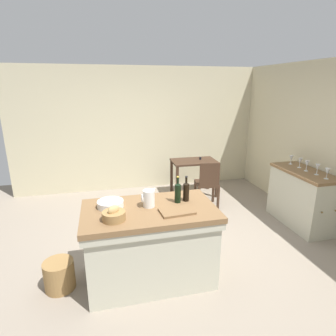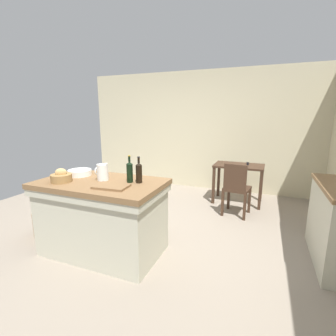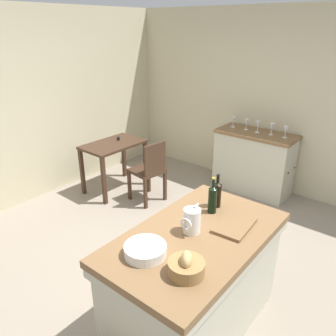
{
  "view_description": "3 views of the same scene",
  "coord_description": "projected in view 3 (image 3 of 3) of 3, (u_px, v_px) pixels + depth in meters",
  "views": [
    {
      "loc": [
        -0.82,
        -3.34,
        2.2
      ],
      "look_at": [
        0.09,
        0.44,
        1.05
      ],
      "focal_mm": 29.69,
      "sensor_mm": 36.0,
      "label": 1
    },
    {
      "loc": [
        1.39,
        -2.83,
        1.66
      ],
      "look_at": [
        0.17,
        0.26,
        0.93
      ],
      "focal_mm": 26.09,
      "sensor_mm": 36.0,
      "label": 2
    },
    {
      "loc": [
        -2.12,
        -1.71,
        2.34
      ],
      "look_at": [
        0.26,
        0.22,
        1.02
      ],
      "focal_mm": 35.76,
      "sensor_mm": 36.0,
      "label": 3
    }
  ],
  "objects": [
    {
      "name": "pitcher",
      "position": [
        192.0,
        221.0,
        2.48
      ],
      "size": [
        0.17,
        0.13,
        0.24
      ],
      "color": "white",
      "rests_on": "island_table"
    },
    {
      "name": "writing_desk",
      "position": [
        114.0,
        151.0,
        4.95
      ],
      "size": [
        0.91,
        0.58,
        0.79
      ],
      "color": "#3D281C",
      "rests_on": "ground"
    },
    {
      "name": "wine_glass_far_right",
      "position": [
        233.0,
        120.0,
        5.01
      ],
      "size": [
        0.07,
        0.07,
        0.15
      ],
      "color": "white",
      "rests_on": "side_cabinet"
    },
    {
      "name": "wine_glass_far_left",
      "position": [
        286.0,
        130.0,
        4.54
      ],
      "size": [
        0.07,
        0.07,
        0.16
      ],
      "color": "white",
      "rests_on": "side_cabinet"
    },
    {
      "name": "wooden_chair",
      "position": [
        149.0,
        170.0,
        4.64
      ],
      "size": [
        0.45,
        0.45,
        0.9
      ],
      "color": "#3D281C",
      "rests_on": "ground"
    },
    {
      "name": "wine_glass_left",
      "position": [
        272.0,
        127.0,
        4.66
      ],
      "size": [
        0.07,
        0.07,
        0.16
      ],
      "color": "white",
      "rests_on": "side_cabinet"
    },
    {
      "name": "bread_basket",
      "position": [
        186.0,
        267.0,
        2.07
      ],
      "size": [
        0.24,
        0.24,
        0.16
      ],
      "color": "olive",
      "rests_on": "island_table"
    },
    {
      "name": "wine_bottle_dark",
      "position": [
        217.0,
        194.0,
        2.83
      ],
      "size": [
        0.07,
        0.07,
        0.3
      ],
      "color": "black",
      "rests_on": "island_table"
    },
    {
      "name": "wall_right",
      "position": [
        283.0,
        104.0,
        4.77
      ],
      "size": [
        0.12,
        5.2,
        2.6
      ],
      "primitive_type": "cube",
      "color": "beige",
      "rests_on": "ground"
    },
    {
      "name": "cutting_board",
      "position": [
        234.0,
        225.0,
        2.58
      ],
      "size": [
        0.38,
        0.26,
        0.02
      ],
      "primitive_type": "cube",
      "rotation": [
        0.0,
        0.0,
        0.08
      ],
      "color": "brown",
      "rests_on": "island_table"
    },
    {
      "name": "wash_bowl",
      "position": [
        145.0,
        250.0,
        2.26
      ],
      "size": [
        0.29,
        0.29,
        0.07
      ],
      "primitive_type": "cylinder",
      "color": "white",
      "rests_on": "island_table"
    },
    {
      "name": "side_cabinet",
      "position": [
        253.0,
        162.0,
        4.98
      ],
      "size": [
        0.52,
        1.15,
        0.91
      ],
      "color": "brown",
      "rests_on": "ground"
    },
    {
      "name": "wine_bottle_amber",
      "position": [
        212.0,
        198.0,
        2.74
      ],
      "size": [
        0.07,
        0.07,
        0.32
      ],
      "color": "black",
      "rests_on": "island_table"
    },
    {
      "name": "ground_plane",
      "position": [
        169.0,
        273.0,
        3.43
      ],
      "size": [
        6.76,
        6.76,
        0.0
      ],
      "primitive_type": "plane",
      "color": "gray"
    },
    {
      "name": "wall_back",
      "position": [
        16.0,
        110.0,
        4.42
      ],
      "size": [
        5.32,
        0.12,
        2.6
      ],
      "primitive_type": "cube",
      "color": "beige",
      "rests_on": "ground"
    },
    {
      "name": "wine_glass_right",
      "position": [
        246.0,
        122.0,
        4.89
      ],
      "size": [
        0.07,
        0.07,
        0.16
      ],
      "color": "white",
      "rests_on": "side_cabinet"
    },
    {
      "name": "wine_glass_middle",
      "position": [
        258.0,
        125.0,
        4.75
      ],
      "size": [
        0.07,
        0.07,
        0.17
      ],
      "color": "white",
      "rests_on": "side_cabinet"
    },
    {
      "name": "island_table",
      "position": [
        195.0,
        278.0,
        2.65
      ],
      "size": [
        1.48,
        0.86,
        0.9
      ],
      "color": "brown",
      "rests_on": "ground"
    }
  ]
}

